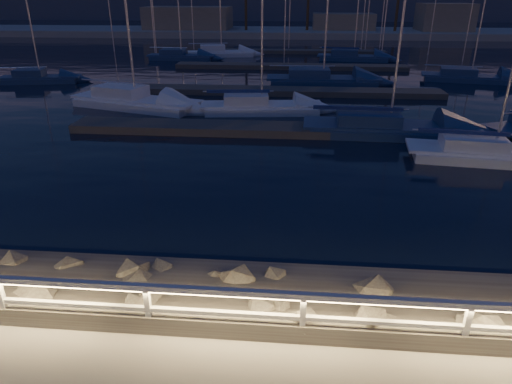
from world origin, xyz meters
TOP-DOWN VIEW (x-y plane):
  - ground at (0.00, 0.00)m, footprint 400.00×400.00m
  - harbor_water at (0.00, 31.22)m, footprint 400.00×440.00m
  - guard_rail at (-0.07, -0.00)m, footprint 44.11×0.12m
  - riprap at (2.23, 0.87)m, footprint 35.97×2.63m
  - floating_docks at (0.00, 32.50)m, footprint 22.00×36.00m
  - far_shore at (-0.12, 74.05)m, footprint 160.00×14.00m
  - sailboat_b at (-1.57, 20.35)m, footprint 7.52×3.03m
  - sailboat_c at (9.16, 12.65)m, footprint 7.46×3.01m
  - sailboat_d at (5.29, 16.26)m, footprint 8.85×2.97m
  - sailboat_e at (-20.17, 28.75)m, footprint 6.48×2.98m
  - sailboat_f at (-9.65, 21.04)m, footprint 8.89×4.92m
  - sailboat_g at (2.52, 29.93)m, footprint 8.93×2.93m
  - sailboat_i at (-8.21, 46.27)m, footprint 7.87×3.89m
  - sailboat_k at (6.47, 44.34)m, footprint 7.90×3.30m
  - sailboat_l at (14.69, 32.48)m, footprint 7.96×3.84m
  - sailboat_n at (-12.06, 43.08)m, footprint 7.21×2.30m

SIDE VIEW (x-z plane):
  - harbor_water at x=0.00m, z-range -1.27..-0.67m
  - floating_docks at x=0.00m, z-range -0.60..-0.20m
  - sailboat_l at x=14.69m, z-range -6.70..6.29m
  - sailboat_c at x=9.16m, z-range -6.36..5.96m
  - sailboat_e at x=-20.17m, z-range -5.55..5.16m
  - sailboat_k at x=6.47m, z-range -6.70..6.32m
  - sailboat_n at x=-12.06m, z-range -6.28..5.92m
  - sailboat_b at x=-1.57m, z-range -6.42..6.06m
  - sailboat_d at x=5.29m, z-range -7.56..7.22m
  - sailboat_g at x=2.52m, z-range -7.65..7.36m
  - sailboat_i at x=-8.21m, z-range -6.64..6.35m
  - sailboat_f at x=-9.65m, z-range -7.43..7.18m
  - riprap at x=2.23m, z-range -0.73..0.56m
  - ground at x=0.00m, z-range 0.00..0.00m
  - far_shore at x=-0.12m, z-range -2.31..2.89m
  - guard_rail at x=-0.07m, z-range 0.24..1.30m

